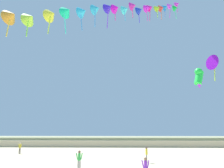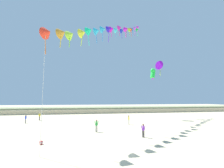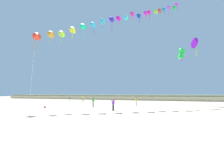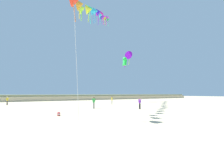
{
  "view_description": "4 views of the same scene",
  "coord_description": "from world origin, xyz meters",
  "px_view_note": "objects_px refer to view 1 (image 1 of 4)",
  "views": [
    {
      "loc": [
        1.91,
        -12.16,
        3.26
      ],
      "look_at": [
        1.12,
        9.58,
        7.49
      ],
      "focal_mm": 38.0,
      "sensor_mm": 36.0,
      "label": 1
    },
    {
      "loc": [
        -3.25,
        -12.52,
        4.23
      ],
      "look_at": [
        0.89,
        9.34,
        6.59
      ],
      "focal_mm": 24.0,
      "sensor_mm": 36.0,
      "label": 2
    },
    {
      "loc": [
        10.44,
        -13.9,
        2.14
      ],
      "look_at": [
        -0.52,
        13.7,
        4.09
      ],
      "focal_mm": 24.0,
      "sensor_mm": 36.0,
      "label": 3
    },
    {
      "loc": [
        -10.24,
        -11.32,
        2.05
      ],
      "look_at": [
        3.52,
        11.17,
        3.77
      ],
      "focal_mm": 24.0,
      "sensor_mm": 36.0,
      "label": 4
    }
  ],
  "objects_px": {
    "person_far_right": "(20,147)",
    "large_kite_low_lead": "(199,77)",
    "person_near_right": "(79,159)",
    "large_kite_mid_trail": "(214,63)",
    "person_near_left": "(147,154)",
    "person_far_left": "(146,167)"
  },
  "relations": [
    {
      "from": "large_kite_low_lead",
      "to": "person_near_right",
      "type": "bearing_deg",
      "value": -140.09
    },
    {
      "from": "person_near_left",
      "to": "large_kite_low_lead",
      "type": "distance_m",
      "value": 14.09
    },
    {
      "from": "person_near_right",
      "to": "large_kite_mid_trail",
      "type": "distance_m",
      "value": 24.97
    },
    {
      "from": "person_near_right",
      "to": "large_kite_low_lead",
      "type": "xyz_separation_m",
      "value": [
        14.04,
        11.75,
        9.36
      ]
    },
    {
      "from": "person_far_right",
      "to": "large_kite_low_lead",
      "type": "distance_m",
      "value": 26.56
    },
    {
      "from": "person_near_left",
      "to": "person_far_right",
      "type": "xyz_separation_m",
      "value": [
        -16.71,
        8.72,
        -0.01
      ]
    },
    {
      "from": "person_far_left",
      "to": "large_kite_low_lead",
      "type": "xyz_separation_m",
      "value": [
        9.05,
        15.58,
        9.41
      ]
    },
    {
      "from": "large_kite_low_lead",
      "to": "large_kite_mid_trail",
      "type": "height_order",
      "value": "large_kite_mid_trail"
    },
    {
      "from": "person_far_left",
      "to": "person_far_right",
      "type": "xyz_separation_m",
      "value": [
        -15.71,
        17.53,
        0.02
      ]
    },
    {
      "from": "person_near_right",
      "to": "person_far_right",
      "type": "bearing_deg",
      "value": 128.05
    },
    {
      "from": "person_near_left",
      "to": "large_kite_mid_trail",
      "type": "xyz_separation_m",
      "value": [
        11.05,
        8.83,
        11.96
      ]
    },
    {
      "from": "person_far_left",
      "to": "large_kite_low_lead",
      "type": "relative_size",
      "value": 0.55
    },
    {
      "from": "person_near_left",
      "to": "person_near_right",
      "type": "bearing_deg",
      "value": -140.32
    },
    {
      "from": "person_far_left",
      "to": "large_kite_mid_trail",
      "type": "relative_size",
      "value": 0.39
    },
    {
      "from": "person_near_left",
      "to": "large_kite_low_lead",
      "type": "height_order",
      "value": "large_kite_low_lead"
    },
    {
      "from": "large_kite_low_lead",
      "to": "large_kite_mid_trail",
      "type": "bearing_deg",
      "value": 34.42
    },
    {
      "from": "person_far_right",
      "to": "large_kite_low_lead",
      "type": "xyz_separation_m",
      "value": [
        24.76,
        -1.95,
        9.39
      ]
    },
    {
      "from": "person_far_right",
      "to": "large_kite_mid_trail",
      "type": "height_order",
      "value": "large_kite_mid_trail"
    },
    {
      "from": "person_far_right",
      "to": "large_kite_low_lead",
      "type": "height_order",
      "value": "large_kite_low_lead"
    },
    {
      "from": "person_far_left",
      "to": "large_kite_mid_trail",
      "type": "xyz_separation_m",
      "value": [
        12.05,
        17.64,
        11.99
      ]
    },
    {
      "from": "person_near_right",
      "to": "person_far_right",
      "type": "distance_m",
      "value": 17.39
    },
    {
      "from": "person_far_left",
      "to": "large_kite_low_lead",
      "type": "bearing_deg",
      "value": 59.85
    }
  ]
}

